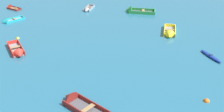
% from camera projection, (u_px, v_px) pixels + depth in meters
% --- Properties ---
extents(rowboat_maroon_near_right, '(4.38, 3.19, 1.30)m').
position_uv_depth(rowboat_maroon_near_right, '(76.00, 102.00, 20.45)').
color(rowboat_maroon_near_right, '#4C4C51').
rests_on(rowboat_maroon_near_right, ground_plane).
extents(rowboat_yellow_outer_left, '(1.40, 3.83, 1.26)m').
position_uv_depth(rowboat_yellow_outer_left, '(170.00, 34.00, 32.12)').
color(rowboat_yellow_outer_left, gray).
rests_on(rowboat_yellow_outer_left, ground_plane).
extents(rowboat_turquoise_midfield_left, '(2.64, 3.19, 1.05)m').
position_uv_depth(rowboat_turquoise_midfield_left, '(8.00, 21.00, 36.11)').
color(rowboat_turquoise_midfield_left, gray).
rests_on(rowboat_turquoise_midfield_left, ground_plane).
extents(rowboat_red_back_row_left, '(3.44, 3.70, 1.11)m').
position_uv_depth(rowboat_red_back_row_left, '(18.00, 52.00, 27.83)').
color(rowboat_red_back_row_left, gray).
rests_on(rowboat_red_back_row_left, ground_plane).
extents(rowboat_green_cluster_inner, '(4.49, 1.77, 1.46)m').
position_uv_depth(rowboat_green_cluster_inner, '(134.00, 11.00, 39.72)').
color(rowboat_green_cluster_inner, '#4C4C51').
rests_on(rowboat_green_cluster_inner, ground_plane).
extents(kayak_deep_blue_near_camera, '(2.10, 2.82, 0.29)m').
position_uv_depth(kayak_deep_blue_near_camera, '(211.00, 56.00, 27.22)').
color(kayak_deep_blue_near_camera, navy).
rests_on(kayak_deep_blue_near_camera, ground_plane).
extents(rowboat_grey_outer_right, '(1.11, 3.18, 0.90)m').
position_uv_depth(rowboat_grey_outer_right, '(87.00, 10.00, 40.45)').
color(rowboat_grey_outer_right, '#4C4C51').
rests_on(rowboat_grey_outer_right, ground_plane).
extents(rowboat_maroon_near_left, '(2.84, 1.81, 0.89)m').
position_uv_depth(rowboat_maroon_near_left, '(11.00, 8.00, 41.44)').
color(rowboat_maroon_near_left, '#99754C').
rests_on(rowboat_maroon_near_left, ground_plane).
extents(mooring_buoy_outer_edge, '(0.47, 0.47, 0.47)m').
position_uv_depth(mooring_buoy_outer_edge, '(207.00, 101.00, 20.85)').
color(mooring_buoy_outer_edge, orange).
rests_on(mooring_buoy_outer_edge, ground_plane).
extents(mooring_buoy_midfield, '(0.41, 0.41, 0.41)m').
position_uv_depth(mooring_buoy_midfield, '(18.00, 39.00, 31.36)').
color(mooring_buoy_midfield, yellow).
rests_on(mooring_buoy_midfield, ground_plane).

